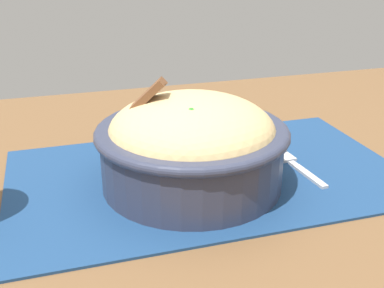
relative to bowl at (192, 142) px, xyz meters
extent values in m
cube|color=brown|center=(0.03, 0.03, -0.07)|extent=(1.28, 0.78, 0.04)
cylinder|color=brown|center=(0.61, 0.36, -0.46)|extent=(0.04, 0.04, 0.74)
cube|color=navy|center=(0.02, 0.02, -0.05)|extent=(0.48, 0.29, 0.00)
cylinder|color=#2D3347|center=(0.00, 0.00, -0.02)|extent=(0.21, 0.21, 0.07)
torus|color=#2D3347|center=(0.00, 0.00, 0.01)|extent=(0.22, 0.22, 0.01)
ellipsoid|color=tan|center=(0.00, 0.00, 0.01)|extent=(0.26, 0.26, 0.08)
sphere|color=#267822|center=(-0.01, -0.03, 0.04)|extent=(0.03, 0.03, 0.03)
cylinder|color=orange|center=(0.01, 0.02, 0.03)|extent=(0.03, 0.03, 0.01)
cylinder|color=orange|center=(0.00, -0.03, 0.03)|extent=(0.03, 0.03, 0.01)
cube|color=brown|center=(-0.05, 0.03, 0.05)|extent=(0.05, 0.04, 0.05)
cube|color=brown|center=(-0.05, 0.02, 0.05)|extent=(0.06, 0.04, 0.05)
cube|color=#BCBCBC|center=(0.14, -0.03, -0.05)|extent=(0.01, 0.06, 0.00)
cube|color=#BCBCBC|center=(0.14, 0.01, -0.05)|extent=(0.01, 0.01, 0.00)
cube|color=#BCBCBC|center=(0.14, 0.03, -0.05)|extent=(0.02, 0.03, 0.00)
cube|color=#BCBCBC|center=(0.14, 0.05, -0.05)|extent=(0.00, 0.02, 0.00)
cube|color=#BCBCBC|center=(0.14, 0.05, -0.05)|extent=(0.00, 0.02, 0.00)
cube|color=#BCBCBC|center=(0.13, 0.05, -0.05)|extent=(0.00, 0.02, 0.00)
cube|color=#BCBCBC|center=(0.13, 0.05, -0.05)|extent=(0.00, 0.02, 0.00)
camera|label=1|loc=(-0.15, -0.48, 0.21)|focal=44.81mm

